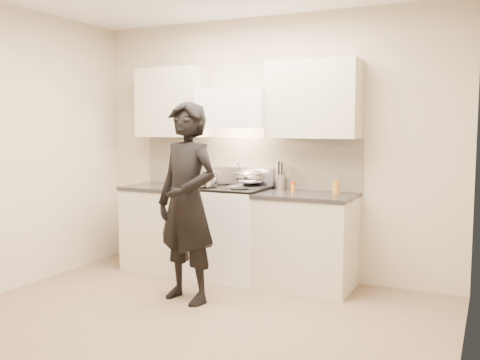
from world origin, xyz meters
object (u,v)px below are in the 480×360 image
object	(u,v)px
stove	(230,232)
person	(187,203)
counter_right	(306,240)
wok	(251,177)
utensil_crock	(280,181)

from	to	relation	value
stove	person	xyz separation A→B (m)	(0.00, -0.86, 0.42)
counter_right	wok	bearing A→B (deg)	168.50
counter_right	utensil_crock	world-z (taller)	utensil_crock
stove	wok	world-z (taller)	wok
stove	counter_right	xyz separation A→B (m)	(0.83, 0.00, -0.01)
utensil_crock	counter_right	bearing A→B (deg)	-31.34
wok	person	xyz separation A→B (m)	(-0.17, -0.99, -0.16)
wok	person	size ratio (longest dim) A/B	0.22
wok	utensil_crock	bearing A→B (deg)	17.55
stove	person	bearing A→B (deg)	-89.85
counter_right	person	size ratio (longest dim) A/B	0.52
utensil_crock	person	world-z (taller)	person
wok	utensil_crock	distance (m)	0.30
stove	person	world-z (taller)	person
utensil_crock	person	bearing A→B (deg)	-113.02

